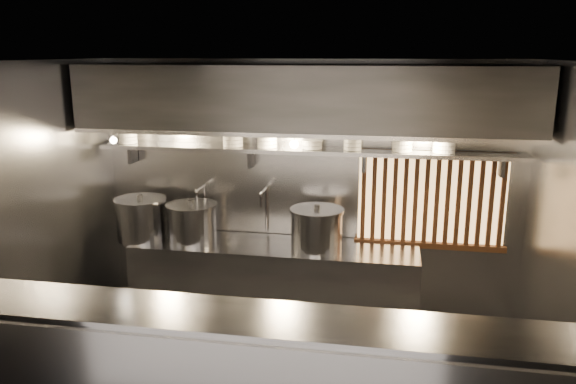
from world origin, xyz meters
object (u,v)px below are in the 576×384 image
(pendant_bulb, at_px, (294,144))
(stock_pot_left, at_px, (141,218))
(heat_lamp, at_px, (111,134))
(stock_pot_right, at_px, (317,229))
(stock_pot_mid, at_px, (192,222))

(pendant_bulb, xyz_separation_m, stock_pot_left, (-1.65, -0.11, -0.84))
(pendant_bulb, distance_m, stock_pot_left, 1.85)
(heat_lamp, xyz_separation_m, stock_pot_right, (2.05, 0.25, -0.95))
(pendant_bulb, bearing_deg, heat_lamp, -169.00)
(heat_lamp, bearing_deg, pendant_bulb, 11.00)
(stock_pot_left, xyz_separation_m, stock_pot_right, (1.90, 0.01, -0.01))
(heat_lamp, height_order, stock_pot_mid, heat_lamp)
(pendant_bulb, height_order, stock_pot_right, pendant_bulb)
(pendant_bulb, xyz_separation_m, stock_pot_mid, (-1.09, -0.08, -0.86))
(stock_pot_left, height_order, stock_pot_mid, stock_pot_left)
(stock_pot_mid, xyz_separation_m, stock_pot_right, (1.34, -0.02, 0.01))
(heat_lamp, xyz_separation_m, stock_pot_mid, (0.71, 0.27, -0.96))
(stock_pot_left, bearing_deg, heat_lamp, -122.18)
(stock_pot_mid, height_order, stock_pot_right, stock_pot_right)
(pendant_bulb, bearing_deg, stock_pot_left, -176.03)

